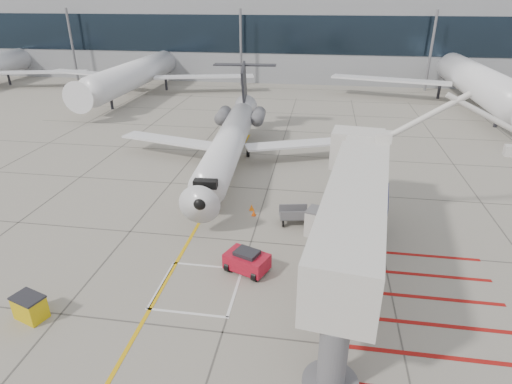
% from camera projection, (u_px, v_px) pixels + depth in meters
% --- Properties ---
extents(ground_plane, '(260.00, 260.00, 0.00)m').
position_uv_depth(ground_plane, '(239.00, 280.00, 23.11)').
color(ground_plane, gray).
rests_on(ground_plane, ground).
extents(regional_jet, '(23.97, 29.42, 7.37)m').
position_uv_depth(regional_jet, '(225.00, 134.00, 34.90)').
color(regional_jet, silver).
rests_on(regional_jet, ground_plane).
extents(jet_bridge, '(11.53, 20.20, 7.67)m').
position_uv_depth(jet_bridge, '(353.00, 223.00, 20.94)').
color(jet_bridge, silver).
rests_on(jet_bridge, ground_plane).
extents(pushback_tug, '(2.70, 2.22, 1.36)m').
position_uv_depth(pushback_tug, '(247.00, 260.00, 23.60)').
color(pushback_tug, '#AD1024').
rests_on(pushback_tug, ground_plane).
extents(spill_bin, '(1.65, 1.35, 1.23)m').
position_uv_depth(spill_bin, '(30.00, 307.00, 20.17)').
color(spill_bin, gold).
rests_on(spill_bin, ground_plane).
extents(baggage_cart, '(2.10, 1.54, 1.21)m').
position_uv_depth(baggage_cart, '(294.00, 215.00, 28.58)').
color(baggage_cart, '#56555A').
rests_on(baggage_cart, ground_plane).
extents(ground_power_unit, '(2.50, 1.90, 1.76)m').
position_uv_depth(ground_power_unit, '(324.00, 224.00, 26.98)').
color(ground_power_unit, beige).
rests_on(ground_power_unit, ground_plane).
extents(cone_nose, '(0.31, 0.31, 0.43)m').
position_uv_depth(cone_nose, '(254.00, 213.00, 29.76)').
color(cone_nose, '#DB4D0B').
rests_on(cone_nose, ground_plane).
extents(cone_side, '(0.32, 0.32, 0.45)m').
position_uv_depth(cone_side, '(252.00, 207.00, 30.51)').
color(cone_side, orange).
rests_on(cone_side, ground_plane).
extents(terminal_building, '(180.00, 28.00, 14.00)m').
position_uv_depth(terminal_building, '(359.00, 35.00, 81.53)').
color(terminal_building, gray).
rests_on(terminal_building, ground_plane).
extents(terminal_glass_band, '(180.00, 0.10, 6.00)m').
position_uv_depth(terminal_glass_band, '(365.00, 36.00, 68.51)').
color(terminal_glass_band, black).
rests_on(terminal_glass_band, ground_plane).
extents(bg_aircraft_b, '(34.27, 38.08, 11.42)m').
position_uv_depth(bg_aircraft_b, '(141.00, 54.00, 65.30)').
color(bg_aircraft_b, silver).
rests_on(bg_aircraft_b, ground_plane).
extents(bg_aircraft_c, '(37.83, 42.03, 12.61)m').
position_uv_depth(bg_aircraft_c, '(473.00, 57.00, 58.37)').
color(bg_aircraft_c, silver).
rests_on(bg_aircraft_c, ground_plane).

